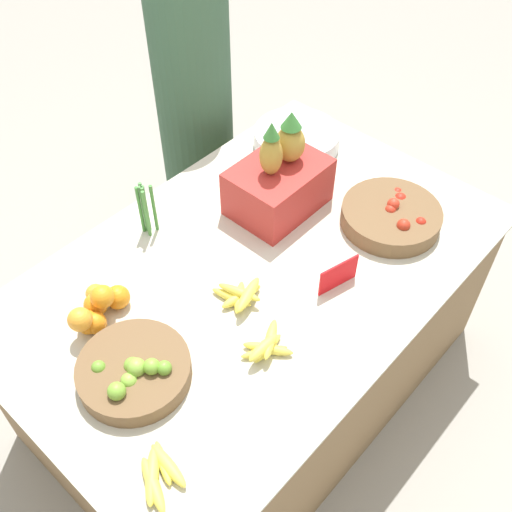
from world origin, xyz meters
The scene contains 13 objects.
ground_plane centered at (0.00, 0.00, 0.00)m, with size 12.00×12.00×0.00m, color #A39E93.
market_table centered at (0.00, 0.00, 0.36)m, with size 1.74×1.11×0.73m.
lime_bowl centered at (-0.55, -0.03, 0.76)m, with size 0.33×0.33×0.10m.
tomato_basket centered at (0.48, -0.22, 0.76)m, with size 0.36×0.36×0.10m.
orange_pile centered at (-0.49, 0.21, 0.78)m, with size 0.23×0.16×0.13m.
metal_bowl centered at (0.61, 0.33, 0.77)m, with size 0.35×0.35×0.07m.
price_sign centered at (0.11, -0.26, 0.78)m, with size 0.15×0.04×0.11m.
produce_crate centered at (0.28, 0.14, 0.85)m, with size 0.34×0.25×0.39m.
veg_bundle centered at (-0.13, 0.40, 0.83)m, with size 0.05×0.05×0.20m.
banana_bunch_front_right centered at (-0.71, -0.30, 0.74)m, with size 0.15×0.17×0.03m.
banana_bunch_back_center centered at (-0.14, -0.07, 0.76)m, with size 0.16×0.17×0.06m.
banana_bunch_middle_left centered at (-0.24, -0.26, 0.76)m, with size 0.17×0.15×0.06m.
vendor_person centered at (0.51, 0.84, 0.74)m, with size 0.34×0.34×1.60m.
Camera 1 is at (-1.01, -0.91, 2.24)m, focal length 42.00 mm.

